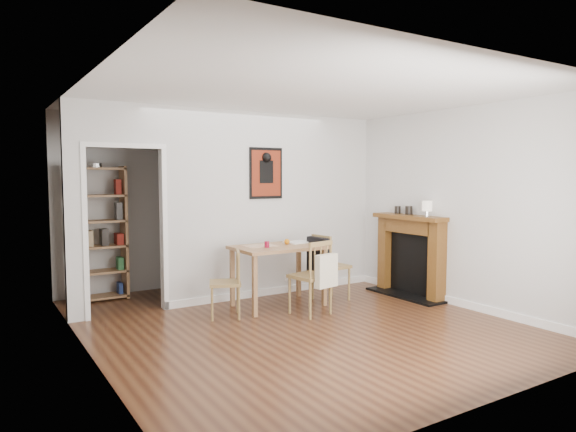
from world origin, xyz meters
TOP-DOWN VIEW (x-y plane):
  - ground at (0.00, 0.00)m, footprint 5.20×5.20m
  - room_shell at (0.10, 1.34)m, footprint 5.20×5.20m
  - dining_table at (0.25, 0.75)m, footprint 1.17×0.75m
  - chair_left at (-0.58, 0.62)m, footprint 0.54×0.54m
  - chair_right at (1.01, 0.64)m, footprint 0.56×0.50m
  - chair_front at (0.38, 0.18)m, footprint 0.54×0.59m
  - bookshelf at (-1.70, 2.35)m, footprint 0.78×0.31m
  - fireplace at (2.16, 0.25)m, footprint 0.45×1.25m
  - red_glass at (0.04, 0.68)m, footprint 0.06×0.06m
  - orange_fruit at (0.41, 0.80)m, footprint 0.07×0.07m
  - placemat at (0.04, 0.87)m, footprint 0.42×0.32m
  - notebook at (0.62, 0.86)m, footprint 0.37×0.30m
  - mantel_lamp at (2.09, -0.10)m, footprint 0.14×0.14m
  - ceramic_jar_a at (2.17, 0.31)m, footprint 0.10×0.10m
  - ceramic_jar_b at (2.17, 0.54)m, footprint 0.09×0.09m

SIDE VIEW (x-z plane):
  - ground at x=0.00m, z-range 0.00..0.00m
  - chair_left at x=-0.58m, z-range 0.00..0.82m
  - chair_front at x=0.38m, z-range 0.01..0.94m
  - chair_right at x=1.01m, z-range 0.02..0.93m
  - fireplace at x=2.16m, z-range 0.04..1.20m
  - dining_table at x=0.25m, z-range 0.30..1.10m
  - placemat at x=0.04m, z-range 0.80..0.80m
  - notebook at x=0.62m, z-range 0.80..0.82m
  - orange_fruit at x=0.41m, z-range 0.80..0.87m
  - red_glass at x=0.04m, z-range 0.80..0.88m
  - bookshelf at x=-1.70m, z-range -0.01..1.84m
  - ceramic_jar_b at x=2.17m, z-range 1.16..1.27m
  - ceramic_jar_a at x=2.17m, z-range 1.16..1.28m
  - mantel_lamp at x=2.09m, z-range 1.19..1.40m
  - room_shell at x=0.10m, z-range -1.30..3.90m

